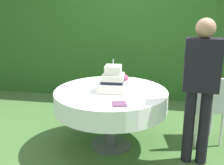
# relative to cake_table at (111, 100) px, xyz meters

# --- Properties ---
(ground_plane) EXTENTS (20.00, 20.00, 0.00)m
(ground_plane) POSITION_rel_cake_table_xyz_m (0.00, 0.00, -0.61)
(ground_plane) COLOR #3D602D
(foliage_hedge) EXTENTS (6.92, 0.42, 2.49)m
(foliage_hedge) POSITION_rel_cake_table_xyz_m (0.00, 2.04, 0.63)
(foliage_hedge) COLOR #28561E
(foliage_hedge) RESTS_ON ground_plane
(cake_table) EXTENTS (1.36, 1.36, 0.73)m
(cake_table) POSITION_rel_cake_table_xyz_m (0.00, 0.00, 0.00)
(cake_table) COLOR #4C4C51
(cake_table) RESTS_ON ground_plane
(wedding_cake) EXTENTS (0.34, 0.34, 0.38)m
(wedding_cake) POSITION_rel_cake_table_xyz_m (0.03, -0.00, 0.24)
(wedding_cake) COLOR silver
(wedding_cake) RESTS_ON cake_table
(serving_plate_near) EXTENTS (0.15, 0.15, 0.01)m
(serving_plate_near) POSITION_rel_cake_table_xyz_m (0.37, 0.22, 0.12)
(serving_plate_near) COLOR white
(serving_plate_near) RESTS_ON cake_table
(serving_plate_far) EXTENTS (0.15, 0.15, 0.01)m
(serving_plate_far) POSITION_rel_cake_table_xyz_m (-0.13, -0.43, 0.12)
(serving_plate_far) COLOR white
(serving_plate_far) RESTS_ON cake_table
(napkin_stack) EXTENTS (0.18, 0.18, 0.01)m
(napkin_stack) POSITION_rel_cake_table_xyz_m (0.17, -0.46, 0.13)
(napkin_stack) COLOR #603856
(napkin_stack) RESTS_ON cake_table
(garden_chair) EXTENTS (0.47, 0.47, 0.89)m
(garden_chair) POSITION_rel_cake_table_xyz_m (1.19, 0.27, -0.07)
(garden_chair) COLOR white
(garden_chair) RESTS_ON ground_plane
(standing_person) EXTENTS (0.37, 0.22, 1.60)m
(standing_person) POSITION_rel_cake_table_xyz_m (0.99, -0.20, 0.32)
(standing_person) COLOR black
(standing_person) RESTS_ON ground_plane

